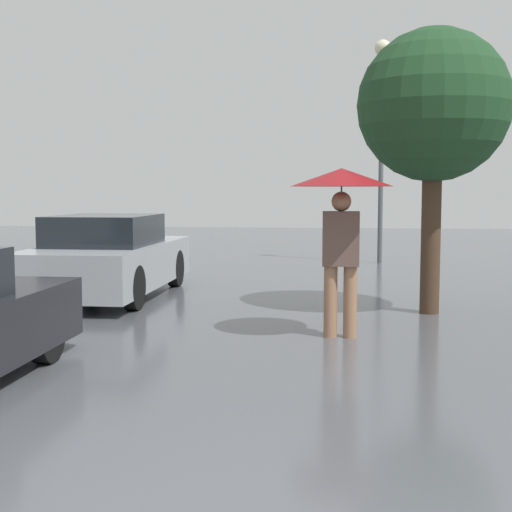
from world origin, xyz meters
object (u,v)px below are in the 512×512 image
at_px(tree, 434,107).
at_px(parked_car_farthest, 109,258).
at_px(pedestrian, 341,200).
at_px(street_lamp, 382,106).

bearing_deg(tree, parked_car_farthest, 168.73).
bearing_deg(pedestrian, street_lamp, 84.01).
bearing_deg(street_lamp, pedestrian, -95.99).
relative_size(parked_car_farthest, street_lamp, 0.81).
relative_size(pedestrian, tree, 0.50).
height_order(pedestrian, parked_car_farthest, pedestrian).
xyz_separation_m(parked_car_farthest, street_lamp, (4.66, 5.94, 3.06)).
bearing_deg(tree, street_lamp, 92.72).
distance_m(parked_car_farthest, tree, 5.55).
height_order(parked_car_farthest, street_lamp, street_lamp).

